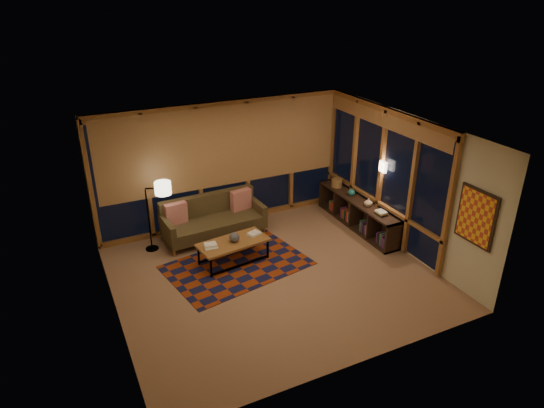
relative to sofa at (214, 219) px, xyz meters
name	(u,v)px	position (x,y,z in m)	size (l,w,h in m)	color
floor	(274,276)	(0.47, -1.87, -0.42)	(5.50, 5.00, 0.01)	#A07251
ceiling	(274,133)	(0.47, -1.87, 2.28)	(5.50, 5.00, 0.01)	white
walls	(274,209)	(0.47, -1.87, 0.93)	(5.51, 5.01, 2.70)	beige
window_wall_back	(224,165)	(0.47, 0.56, 0.93)	(5.30, 0.16, 2.60)	olive
window_wall_right	(380,173)	(3.15, -1.27, 0.93)	(0.16, 3.70, 2.60)	olive
wall_art	(476,217)	(3.18, -3.72, 1.03)	(0.06, 0.74, 0.94)	#C13B23
wall_sconce	(383,167)	(3.09, -1.42, 1.13)	(0.12, 0.18, 0.22)	#FFF2CC
sofa	(214,219)	(0.00, 0.00, 0.00)	(2.07, 0.84, 0.85)	#453823
pillow_left	(176,213)	(-0.74, 0.14, 0.22)	(0.44, 0.15, 0.44)	#B80506
pillow_right	(241,200)	(0.69, 0.19, 0.23)	(0.45, 0.15, 0.45)	#B80506
area_rug	(237,265)	(0.00, -1.25, -0.42)	(2.54, 1.69, 0.01)	maroon
coffee_table	(233,252)	(0.00, -1.09, -0.20)	(1.33, 0.61, 0.44)	olive
book_stack_a	(211,246)	(-0.45, -1.12, 0.05)	(0.25, 0.20, 0.07)	white
book_stack_b	(254,234)	(0.46, -1.03, 0.04)	(0.24, 0.19, 0.05)	white
ceramic_pot	(234,237)	(0.02, -1.11, 0.11)	(0.19, 0.19, 0.19)	black
floor_lamp	(148,217)	(-1.30, 0.07, 0.30)	(0.48, 0.32, 1.45)	black
bookshelf	(357,213)	(2.96, -0.87, -0.11)	(0.40, 2.53, 0.63)	#332319
basket	(337,183)	(2.94, -0.06, 0.30)	(0.25, 0.25, 0.18)	olive
teal_bowl	(352,192)	(2.96, -0.62, 0.28)	(0.15, 0.15, 0.15)	#1D7771
vase	(368,202)	(2.96, -1.23, 0.30)	(0.17, 0.17, 0.18)	#BFAA8E
shelf_book_stack	(381,213)	(2.96, -1.67, 0.25)	(0.18, 0.25, 0.07)	white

